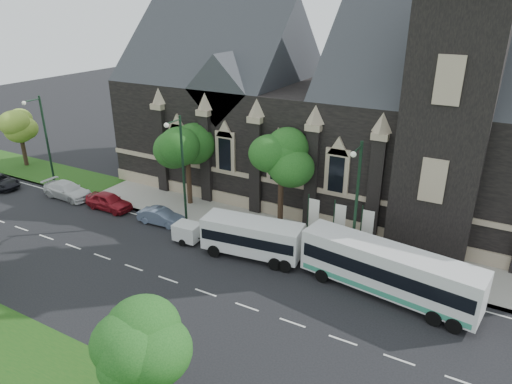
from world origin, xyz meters
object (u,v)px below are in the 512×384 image
Objects in this scene: tree_park_east at (131,339)px; street_lamp_near at (356,200)px; banner_flag_left at (312,215)px; street_lamp_mid at (181,165)px; tour_coach at (388,270)px; street_lamp_far at (44,138)px; tree_walk_left at (190,143)px; box_trailer at (187,232)px; tree_walk_far at (21,125)px; shuttle_bus at (252,236)px; car_far_white at (67,190)px; car_far_black at (0,181)px; banner_flag_right at (365,227)px; sedan at (161,217)px; banner_flag_center at (338,221)px; car_far_red at (109,201)px; tree_walk_right at (285,158)px.

tree_park_east is 16.86m from street_lamp_near.
street_lamp_mid is at bearing -169.50° from banner_flag_left.
tour_coach is (6.62, -3.70, -0.63)m from banner_flag_left.
tour_coach is at bearing -3.12° from street_lamp_far.
tree_park_east is at bearing -90.35° from banner_flag_left.
tree_park_east is 0.82× the size of tree_walk_left.
tree_park_east is 2.23× the size of box_trailer.
street_lamp_near reaches higher than tree_walk_far.
banner_flag_left is at bearing 44.08° from shuttle_bus.
street_lamp_mid reaches higher than box_trailer.
street_lamp_near reaches higher than car_far_white.
banner_flag_left reaches higher than shuttle_bus.
car_far_black is at bearing -173.41° from street_lamp_mid.
sedan is (-15.99, -2.82, -1.73)m from banner_flag_right.
tree_walk_left is 12.66m from banner_flag_left.
street_lamp_far is 26.50m from banner_flag_left.
tree_park_east reaches higher than car_far_white.
street_lamp_near and street_lamp_far have the same top height.
banner_flag_center is 0.55× the size of shuttle_bus.
tree_walk_far reaches higher than car_far_white.
car_far_black is at bearing 89.94° from sedan.
street_lamp_mid is 2.25× the size of banner_flag_left.
car_far_red is (-19.85, -2.80, -1.63)m from banner_flag_center.
car_far_white is (-23.10, -2.80, -1.65)m from banner_flag_left.
tree_walk_far is (-31.04, -0.54, -1.20)m from tree_walk_right.
tree_walk_left is 0.85× the size of street_lamp_mid.
shuttle_bus is (-6.93, -3.65, -0.79)m from banner_flag_right.
tree_walk_right is 8.10m from street_lamp_mid.
tour_coach is at bearing -16.12° from tree_walk_left.
street_lamp_mid is 0.80× the size of tour_coach.
tree_walk_right is 23.50m from street_lamp_far.
tree_walk_right reaches higher than car_far_red.
street_lamp_mid is at bearing 0.00° from street_lamp_far.
car_far_black is at bearing -153.01° from street_lamp_far.
shuttle_bus is 20.21m from car_far_white.
tree_walk_right is at bearing -67.55° from sedan.
street_lamp_far is 0.80× the size of tour_coach.
tree_walk_left is 14.58m from banner_flag_center.
banner_flag_left is at bearing 152.82° from street_lamp_near.
tree_park_east is at bearing -58.21° from street_lamp_mid.
tree_park_east is 1.58× the size of sedan.
shuttle_bus is at bearing -172.42° from tour_coach.
street_lamp_far reaches higher than car_far_white.
banner_flag_right is at bearing 7.60° from street_lamp_mid.
tree_park_east is at bearing -103.11° from street_lamp_near.
car_far_red is (-21.56, -0.89, -4.36)m from street_lamp_near.
tree_walk_far is 8.42m from street_lamp_far.
street_lamp_near reaches higher than tree_park_east.
banner_flag_left is 7.61m from tour_coach.
banner_flag_left is 4.00m from banner_flag_right.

